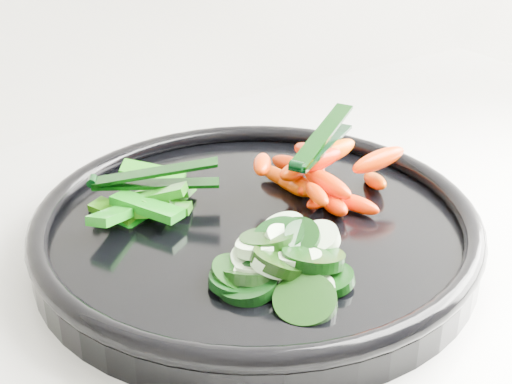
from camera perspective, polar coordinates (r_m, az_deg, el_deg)
veggie_tray at (r=0.60m, az=0.00°, el=-2.92°), size 0.44×0.44×0.04m
cucumber_pile at (r=0.53m, az=1.58°, el=-5.73°), size 0.12×0.13×0.04m
carrot_pile at (r=0.64m, az=5.13°, el=1.37°), size 0.14×0.15×0.05m
pepper_pile at (r=0.62m, az=-8.69°, el=-0.78°), size 0.12×0.12×0.04m
tong_carrot at (r=0.63m, az=5.20°, el=4.00°), size 0.11×0.07×0.02m
tong_pepper at (r=0.62m, az=-8.37°, el=1.09°), size 0.11×0.07×0.02m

